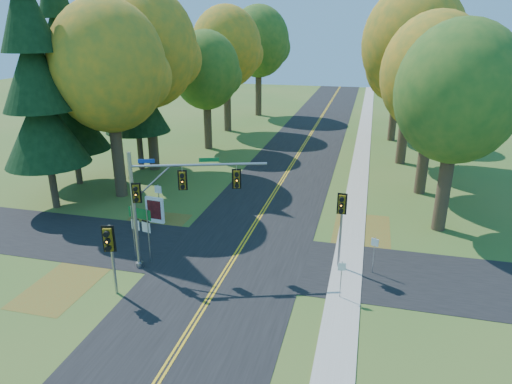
% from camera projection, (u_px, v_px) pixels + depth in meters
% --- Properties ---
extents(ground, '(160.00, 160.00, 0.00)m').
position_uv_depth(ground, '(224.00, 274.00, 23.81)').
color(ground, '#315D20').
rests_on(ground, ground).
extents(road_main, '(8.00, 160.00, 0.02)m').
position_uv_depth(road_main, '(224.00, 274.00, 23.80)').
color(road_main, black).
rests_on(road_main, ground).
extents(road_cross, '(60.00, 6.00, 0.02)m').
position_uv_depth(road_cross, '(235.00, 256.00, 25.63)').
color(road_cross, black).
rests_on(road_cross, ground).
extents(centerline_left, '(0.10, 160.00, 0.01)m').
position_uv_depth(centerline_left, '(222.00, 273.00, 23.82)').
color(centerline_left, gold).
rests_on(centerline_left, road_main).
extents(centerline_right, '(0.10, 160.00, 0.01)m').
position_uv_depth(centerline_right, '(226.00, 274.00, 23.78)').
color(centerline_right, gold).
rests_on(centerline_right, road_main).
extents(sidewalk_east, '(1.60, 160.00, 0.06)m').
position_uv_depth(sidewalk_east, '(344.00, 289.00, 22.38)').
color(sidewalk_east, '#9E998E').
rests_on(sidewalk_east, ground).
extents(leaf_patch_w_near, '(4.00, 6.00, 0.00)m').
position_uv_depth(leaf_patch_w_near, '(146.00, 230.00, 28.94)').
color(leaf_patch_w_near, brown).
rests_on(leaf_patch_w_near, ground).
extents(leaf_patch_e, '(3.50, 8.00, 0.00)m').
position_uv_depth(leaf_patch_e, '(361.00, 239.00, 27.71)').
color(leaf_patch_e, brown).
rests_on(leaf_patch_e, ground).
extents(leaf_patch_w_far, '(3.00, 5.00, 0.00)m').
position_uv_depth(leaf_patch_w_far, '(63.00, 285.00, 22.79)').
color(leaf_patch_w_far, brown).
rests_on(leaf_patch_w_far, ground).
extents(tree_w_a, '(8.00, 8.00, 14.15)m').
position_uv_depth(tree_w_a, '(110.00, 67.00, 31.64)').
color(tree_w_a, '#38281C').
rests_on(tree_w_a, ground).
extents(tree_e_a, '(7.20, 7.20, 12.73)m').
position_uv_depth(tree_e_a, '(459.00, 94.00, 26.21)').
color(tree_e_a, '#38281C').
rests_on(tree_e_a, ground).
extents(tree_w_b, '(8.60, 8.60, 15.38)m').
position_uv_depth(tree_w_b, '(147.00, 49.00, 37.76)').
color(tree_w_b, '#38281C').
rests_on(tree_w_b, ground).
extents(tree_e_b, '(7.60, 7.60, 13.33)m').
position_uv_depth(tree_e_b, '(435.00, 75.00, 32.41)').
color(tree_e_b, '#38281C').
rests_on(tree_e_b, ground).
extents(tree_w_c, '(6.80, 6.80, 11.91)m').
position_uv_depth(tree_w_c, '(207.00, 71.00, 45.54)').
color(tree_w_c, '#38281C').
rests_on(tree_w_c, ground).
extents(tree_e_c, '(8.80, 8.80, 15.79)m').
position_uv_depth(tree_e_c, '(414.00, 44.00, 39.44)').
color(tree_e_c, '#38281C').
rests_on(tree_e_c, ground).
extents(tree_w_d, '(8.20, 8.20, 14.56)m').
position_uv_depth(tree_w_d, '(227.00, 48.00, 52.98)').
color(tree_w_d, '#38281C').
rests_on(tree_w_d, ground).
extents(tree_e_d, '(7.00, 7.00, 12.32)m').
position_uv_depth(tree_e_d, '(399.00, 65.00, 48.78)').
color(tree_e_d, '#38281C').
rests_on(tree_e_d, ground).
extents(tree_w_e, '(8.40, 8.40, 14.97)m').
position_uv_depth(tree_w_e, '(259.00, 42.00, 62.53)').
color(tree_w_e, '#38281C').
rests_on(tree_w_e, ground).
extents(tree_e_e, '(7.80, 7.80, 13.74)m').
position_uv_depth(tree_e_e, '(406.00, 51.00, 57.92)').
color(tree_e_e, '#38281C').
rests_on(tree_e_e, ground).
extents(pine_a, '(5.60, 5.60, 19.48)m').
position_uv_depth(pine_a, '(36.00, 75.00, 29.44)').
color(pine_a, '#38281C').
rests_on(pine_a, ground).
extents(pine_b, '(5.60, 5.60, 17.31)m').
position_uv_depth(pine_b, '(66.00, 82.00, 34.69)').
color(pine_b, '#38281C').
rests_on(pine_b, ground).
extents(pine_c, '(5.60, 5.60, 20.56)m').
position_uv_depth(pine_c, '(132.00, 58.00, 38.02)').
color(pine_c, '#38281C').
rests_on(pine_c, ground).
extents(traffic_mast, '(6.70, 2.57, 6.37)m').
position_uv_depth(traffic_mast, '(167.00, 195.00, 23.20)').
color(traffic_mast, gray).
rests_on(traffic_mast, ground).
extents(east_signal_pole, '(0.50, 0.58, 4.32)m').
position_uv_depth(east_signal_pole, '(341.00, 212.00, 23.18)').
color(east_signal_pole, gray).
rests_on(east_signal_pole, ground).
extents(ped_signal_pole, '(0.57, 0.68, 3.70)m').
position_uv_depth(ped_signal_pole, '(109.00, 244.00, 20.97)').
color(ped_signal_pole, '#969A9E').
rests_on(ped_signal_pole, ground).
extents(route_sign_cluster, '(1.44, 0.36, 3.15)m').
position_uv_depth(route_sign_cluster, '(140.00, 223.00, 24.49)').
color(route_sign_cluster, gray).
rests_on(route_sign_cluster, ground).
extents(info_kiosk, '(1.28, 0.30, 1.76)m').
position_uv_depth(info_kiosk, '(155.00, 210.00, 29.76)').
color(info_kiosk, white).
rests_on(info_kiosk, ground).
extents(reg_sign_e_north, '(0.37, 0.18, 2.05)m').
position_uv_depth(reg_sign_e_north, '(374.00, 249.00, 23.47)').
color(reg_sign_e_north, gray).
rests_on(reg_sign_e_north, ground).
extents(reg_sign_e_south, '(0.37, 0.10, 1.95)m').
position_uv_depth(reg_sign_e_south, '(341.00, 273.00, 21.28)').
color(reg_sign_e_south, gray).
rests_on(reg_sign_e_south, ground).
extents(reg_sign_w, '(0.48, 0.08, 2.50)m').
position_uv_depth(reg_sign_w, '(159.00, 196.00, 29.87)').
color(reg_sign_w, gray).
rests_on(reg_sign_w, ground).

